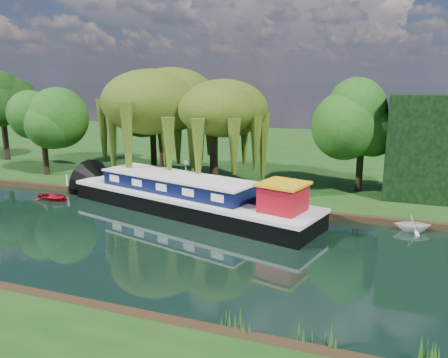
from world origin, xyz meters
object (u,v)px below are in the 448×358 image
at_px(dutch_barge, 190,198).
at_px(narrowboat, 235,209).
at_px(white_cruiser, 412,231).
at_px(red_dinghy, 54,199).

distance_m(dutch_barge, narrowboat, 3.56).
height_order(dutch_barge, narrowboat, dutch_barge).
height_order(narrowboat, white_cruiser, narrowboat).
bearing_deg(dutch_barge, narrowboat, 14.97).
relative_size(dutch_barge, white_cruiser, 9.20).
bearing_deg(white_cruiser, red_dinghy, 83.59).
height_order(dutch_barge, red_dinghy, dutch_barge).
xyz_separation_m(red_dinghy, white_cruiser, (27.01, 1.71, 0.00)).
relative_size(narrowboat, white_cruiser, 5.01).
distance_m(dutch_barge, white_cruiser, 15.26).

